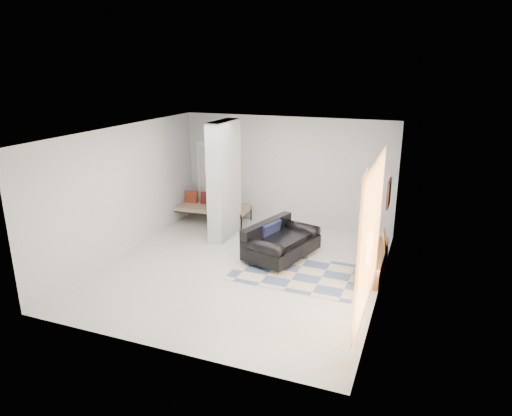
% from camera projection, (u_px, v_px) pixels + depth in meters
% --- Properties ---
extents(floor, '(6.00, 6.00, 0.00)m').
position_uv_depth(floor, '(241.00, 269.00, 9.39)').
color(floor, silver).
rests_on(floor, ground).
extents(ceiling, '(6.00, 6.00, 0.00)m').
position_uv_depth(ceiling, '(240.00, 132.00, 8.56)').
color(ceiling, white).
rests_on(ceiling, wall_back).
extents(wall_back, '(6.00, 0.00, 6.00)m').
position_uv_depth(wall_back, '(286.00, 172.00, 11.65)').
color(wall_back, silver).
rests_on(wall_back, ground).
extents(wall_front, '(6.00, 0.00, 6.00)m').
position_uv_depth(wall_front, '(157.00, 262.00, 6.30)').
color(wall_front, silver).
rests_on(wall_front, ground).
extents(wall_left, '(0.00, 6.00, 6.00)m').
position_uv_depth(wall_left, '(124.00, 190.00, 9.92)').
color(wall_left, silver).
rests_on(wall_left, ground).
extents(wall_right, '(0.00, 6.00, 6.00)m').
position_uv_depth(wall_right, '(384.00, 220.00, 8.03)').
color(wall_right, silver).
rests_on(wall_right, ground).
extents(partition_column, '(0.35, 1.20, 2.80)m').
position_uv_depth(partition_column, '(224.00, 180.00, 10.78)').
color(partition_column, silver).
rests_on(partition_column, floor).
extents(hallway_door, '(0.85, 0.06, 2.04)m').
position_uv_depth(hallway_door, '(212.00, 180.00, 12.44)').
color(hallway_door, white).
rests_on(hallway_door, floor).
extents(curtain, '(0.00, 2.55, 2.55)m').
position_uv_depth(curtain, '(371.00, 239.00, 7.02)').
color(curtain, '#F39D3F').
rests_on(curtain, wall_right).
extents(wall_art, '(0.04, 0.45, 0.55)m').
position_uv_depth(wall_art, '(389.00, 193.00, 8.77)').
color(wall_art, black).
rests_on(wall_art, wall_right).
extents(media_console, '(0.45, 1.83, 0.80)m').
position_uv_depth(media_console, '(373.00, 261.00, 9.27)').
color(media_console, brown).
rests_on(media_console, floor).
extents(loveseat, '(1.42, 1.90, 0.76)m').
position_uv_depth(loveseat, '(279.00, 242.00, 9.86)').
color(loveseat, silver).
rests_on(loveseat, floor).
extents(daybed, '(2.06, 0.99, 0.77)m').
position_uv_depth(daybed, '(211.00, 207.00, 12.13)').
color(daybed, black).
rests_on(daybed, floor).
extents(area_rug, '(2.55, 1.74, 0.01)m').
position_uv_depth(area_rug, '(297.00, 273.00, 9.18)').
color(area_rug, beige).
rests_on(area_rug, floor).
extents(cylinder_lamp, '(0.12, 0.12, 0.67)m').
position_uv_depth(cylinder_lamp, '(369.00, 248.00, 8.51)').
color(cylinder_lamp, white).
rests_on(cylinder_lamp, media_console).
extents(bronze_figurine, '(0.14, 0.14, 0.24)m').
position_uv_depth(bronze_figurine, '(376.00, 234.00, 9.86)').
color(bronze_figurine, black).
rests_on(bronze_figurine, media_console).
extents(vase, '(0.19, 0.19, 0.17)m').
position_uv_depth(vase, '(369.00, 252.00, 8.97)').
color(vase, silver).
rests_on(vase, media_console).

